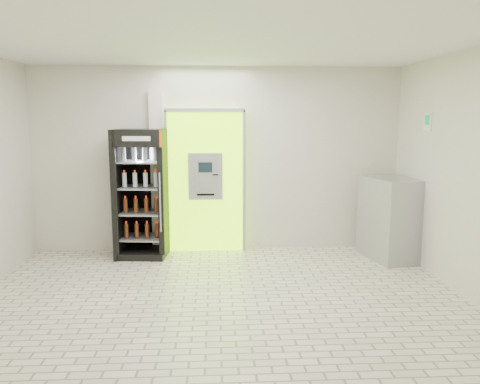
{
  "coord_description": "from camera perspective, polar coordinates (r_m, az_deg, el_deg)",
  "views": [
    {
      "loc": [
        -0.04,
        -5.17,
        2.17
      ],
      "look_at": [
        0.3,
        1.2,
        1.16
      ],
      "focal_mm": 35.0,
      "sensor_mm": 36.0,
      "label": 1
    }
  ],
  "objects": [
    {
      "name": "ground",
      "position": [
        5.61,
        -2.45,
        -13.82
      ],
      "size": [
        6.0,
        6.0,
        0.0
      ],
      "primitive_type": "plane",
      "color": "beige",
      "rests_on": "ground"
    },
    {
      "name": "room_shell",
      "position": [
        5.18,
        -2.59,
        5.3
      ],
      "size": [
        6.0,
        6.0,
        6.0
      ],
      "color": "beige",
      "rests_on": "ground"
    },
    {
      "name": "atm_assembly",
      "position": [
        7.65,
        -4.21,
        1.43
      ],
      "size": [
        1.3,
        0.24,
        2.33
      ],
      "color": "#8DE807",
      "rests_on": "ground"
    },
    {
      "name": "pillar",
      "position": [
        7.73,
        -10.01,
        2.36
      ],
      "size": [
        0.22,
        0.11,
        2.6
      ],
      "color": "silver",
      "rests_on": "ground"
    },
    {
      "name": "beverage_cooler",
      "position": [
        7.52,
        -11.86,
        -0.46
      ],
      "size": [
        0.82,
        0.76,
        2.01
      ],
      "rotation": [
        0.0,
        0.0,
        -0.1
      ],
      "color": "black",
      "rests_on": "ground"
    },
    {
      "name": "steel_cabinet",
      "position": [
        7.63,
        17.88,
        -3.09
      ],
      "size": [
        0.83,
        1.06,
        1.27
      ],
      "rotation": [
        0.0,
        0.0,
        0.21
      ],
      "color": "#9B9DA2",
      "rests_on": "ground"
    },
    {
      "name": "exit_sign",
      "position": [
        7.23,
        21.93,
        7.93
      ],
      "size": [
        0.02,
        0.22,
        0.26
      ],
      "color": "white",
      "rests_on": "room_shell"
    }
  ]
}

